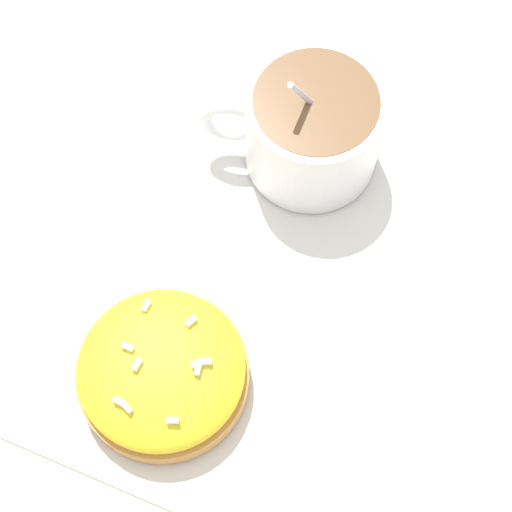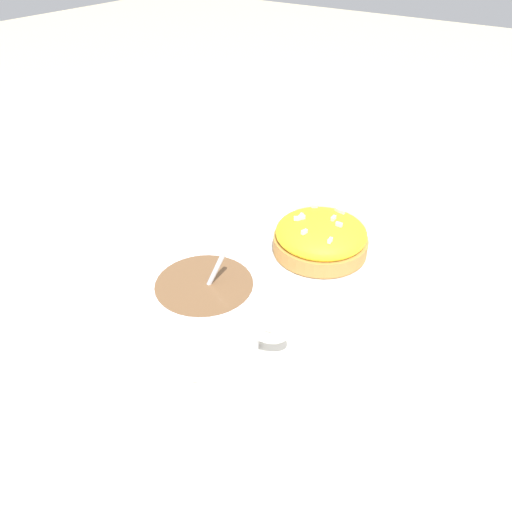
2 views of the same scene
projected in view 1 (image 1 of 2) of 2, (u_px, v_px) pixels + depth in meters
name	position (u px, v px, depth m)	size (l,w,h in m)	color
ground_plane	(249.00, 265.00, 0.56)	(3.00, 3.00, 0.00)	#C6B793
paper_napkin	(249.00, 264.00, 0.56)	(0.35, 0.32, 0.00)	white
coffee_cup	(306.00, 124.00, 0.55)	(0.09, 0.11, 0.10)	white
frosted_pastry	(162.00, 371.00, 0.51)	(0.10, 0.10, 0.04)	#C18442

